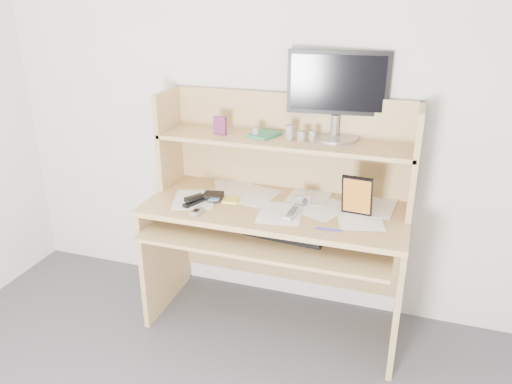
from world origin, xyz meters
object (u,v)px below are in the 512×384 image
(keyboard, at_px, (285,234))
(tv_remote, at_px, (292,213))
(game_case, at_px, (357,196))
(monitor, at_px, (337,92))
(desk, at_px, (279,210))

(keyboard, xyz_separation_m, tv_remote, (0.02, 0.05, 0.10))
(game_case, bearing_deg, monitor, 128.83)
(tv_remote, xyz_separation_m, game_case, (0.31, 0.09, 0.10))
(tv_remote, bearing_deg, monitor, 78.17)
(keyboard, relative_size, game_case, 1.96)
(desk, distance_m, monitor, 0.70)
(desk, height_order, tv_remote, desk)
(desk, relative_size, tv_remote, 8.72)
(tv_remote, height_order, monitor, monitor)
(tv_remote, distance_m, monitor, 0.68)
(desk, bearing_deg, monitor, 36.35)
(tv_remote, bearing_deg, desk, 134.44)
(game_case, relative_size, monitor, 0.41)
(keyboard, relative_size, tv_remote, 2.66)
(keyboard, distance_m, game_case, 0.41)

